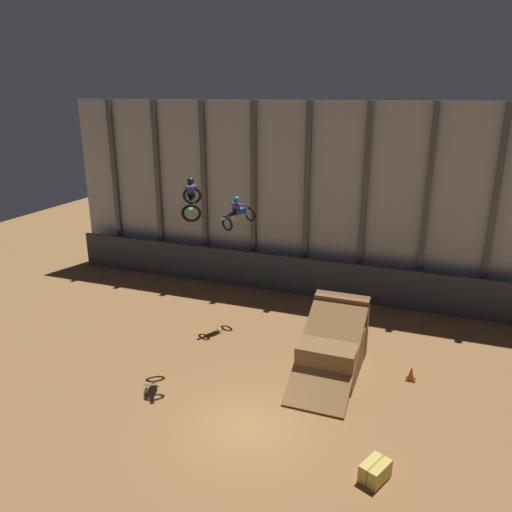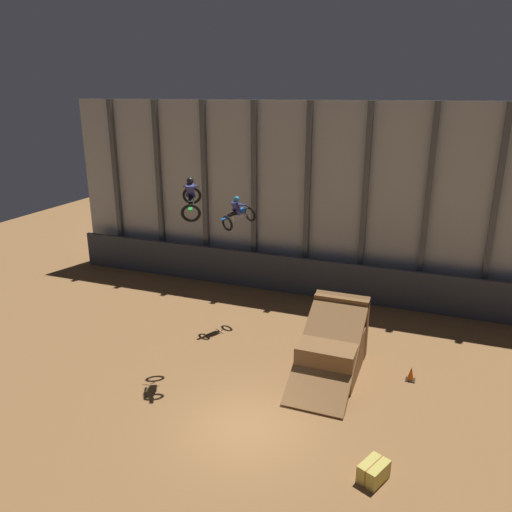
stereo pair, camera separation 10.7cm
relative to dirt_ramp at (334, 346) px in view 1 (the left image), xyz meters
name	(u,v)px [view 1 (the left image)]	position (x,y,z in m)	size (l,w,h in m)	color
ground_plane	(246,428)	(-1.84, -4.85, -0.94)	(60.00, 60.00, 0.00)	olive
arena_back_wall	(335,202)	(-1.84, 7.86, 4.19)	(32.00, 0.40, 10.25)	#ADB2B7
lower_barrier	(328,280)	(-1.84, 6.96, 0.11)	(31.36, 0.20, 2.09)	#383D47
dirt_ramp	(334,346)	(0.00, 0.00, 0.00)	(2.26, 4.91, 2.75)	brown
rider_bike_left_air	(191,199)	(-5.27, -1.64, 5.93)	(1.38, 1.85, 1.63)	black
rider_bike_right_air	(238,214)	(-5.28, 2.79, 4.36)	(1.38, 1.81, 1.55)	black
traffic_cone_near_ramp	(411,373)	(3.05, 0.11, -0.65)	(0.36, 0.36, 0.58)	black
hay_bale_trackside	(375,471)	(2.49, -5.69, -0.66)	(0.91, 1.06, 0.57)	#CCB751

